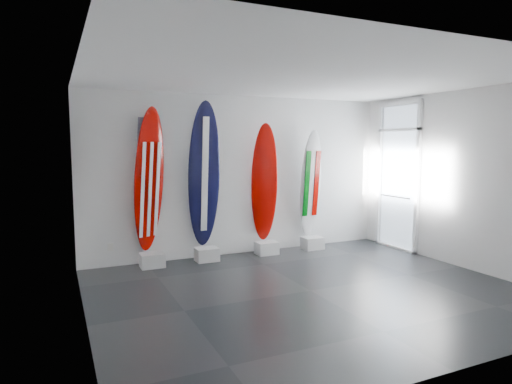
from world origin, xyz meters
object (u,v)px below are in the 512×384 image
surfboard_navy (204,175)px  surfboard_swiss (264,183)px  surfboard_italy (311,184)px  surfboard_usa (149,181)px

surfboard_navy → surfboard_swiss: surfboard_navy is taller
surfboard_navy → surfboard_italy: bearing=-0.4°
surfboard_swiss → surfboard_italy: bearing=14.0°
surfboard_usa → surfboard_navy: (0.98, 0.00, 0.07)m
surfboard_usa → surfboard_navy: surfboard_navy is taller
surfboard_usa → surfboard_swiss: size_ratio=1.10×
surfboard_navy → surfboard_italy: 2.23m
surfboard_swiss → surfboard_italy: (1.02, 0.00, -0.05)m
surfboard_italy → surfboard_navy: bearing=176.1°
surfboard_navy → surfboard_usa: bearing=179.6°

